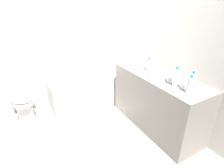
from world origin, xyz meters
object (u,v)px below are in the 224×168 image
object	(u,v)px
toilet	(23,101)
bath_mat	(103,116)
water_bottle_2	(190,85)
drinking_glass_1	(184,84)
water_bottle_0	(176,77)
water_bottle_1	(149,65)
toilet_paper_roll	(13,122)
drinking_glass_0	(140,64)
drinking_glass_2	(170,79)
sink_basin	(161,74)
bathtub	(91,87)
sink_faucet	(171,71)
drinking_glass_3	(131,62)
water_bottle_3	(192,81)

from	to	relation	value
toilet	bath_mat	world-z (taller)	toilet
water_bottle_2	drinking_glass_1	size ratio (longest dim) A/B	2.14
water_bottle_0	bath_mat	size ratio (longest dim) A/B	0.39
water_bottle_1	toilet_paper_roll	distance (m)	2.32
drinking_glass_0	bath_mat	size ratio (longest dim) A/B	0.14
drinking_glass_1	drinking_glass_2	distance (m)	0.21
sink_basin	drinking_glass_0	xyz separation A→B (m)	(-0.02, 0.45, 0.02)
bathtub	water_bottle_1	size ratio (longest dim) A/B	8.08
water_bottle_1	drinking_glass_0	world-z (taller)	water_bottle_1
bathtub	drinking_glass_2	xyz separation A→B (m)	(0.53, -1.39, 0.59)
sink_faucet	drinking_glass_1	size ratio (longest dim) A/B	1.50
sink_faucet	drinking_glass_2	world-z (taller)	drinking_glass_2
water_bottle_2	sink_basin	bearing A→B (deg)	81.29
sink_basin	drinking_glass_3	size ratio (longest dim) A/B	3.48
drinking_glass_2	water_bottle_3	bearing A→B (deg)	-80.49
sink_basin	toilet_paper_roll	bearing A→B (deg)	151.10
bathtub	drinking_glass_3	distance (m)	0.97
bath_mat	water_bottle_1	bearing A→B (deg)	-29.83
sink_faucet	water_bottle_3	world-z (taller)	water_bottle_3
drinking_glass_3	toilet_paper_roll	xyz separation A→B (m)	(-1.89, 0.51, -0.84)
water_bottle_1	toilet_paper_roll	xyz separation A→B (m)	(-1.97, 0.85, -0.88)
water_bottle_3	drinking_glass_3	world-z (taller)	water_bottle_3
water_bottle_3	toilet	bearing A→B (deg)	136.43
sink_faucet	drinking_glass_3	distance (m)	0.65
water_bottle_0	bath_mat	bearing A→B (deg)	120.30
drinking_glass_0	toilet_paper_roll	bearing A→B (deg)	161.93
water_bottle_2	drinking_glass_2	distance (m)	0.33
water_bottle_3	drinking_glass_3	bearing A→B (deg)	94.92
sink_basin	drinking_glass_0	size ratio (longest dim) A/B	3.82
bathtub	water_bottle_1	world-z (taller)	bathtub
sink_faucet	toilet_paper_roll	xyz separation A→B (m)	(-2.19, 1.10, -0.82)
sink_basin	drinking_glass_0	world-z (taller)	drinking_glass_0
water_bottle_0	drinking_glass_2	size ratio (longest dim) A/B	3.09
sink_basin	water_bottle_0	size ratio (longest dim) A/B	1.36
drinking_glass_1	drinking_glass_3	xyz separation A→B (m)	(-0.07, 1.01, -0.00)
toilet	sink_basin	bearing A→B (deg)	53.90
bathtub	water_bottle_3	size ratio (longest dim) A/B	6.61
drinking_glass_1	water_bottle_2	bearing A→B (deg)	-114.43
sink_faucet	drinking_glass_2	bearing A→B (deg)	-138.74
bathtub	water_bottle_0	xyz separation A→B (m)	(0.50, -1.51, 0.67)
water_bottle_0	water_bottle_2	world-z (taller)	water_bottle_0
water_bottle_3	drinking_glass_2	distance (m)	0.30
water_bottle_0	toilet_paper_roll	xyz separation A→B (m)	(-1.90, 1.43, -0.91)
bath_mat	toilet_paper_roll	xyz separation A→B (m)	(-1.36, 0.50, 0.06)
water_bottle_3	drinking_glass_0	xyz separation A→B (m)	(-0.02, 0.96, -0.07)
water_bottle_0	water_bottle_1	world-z (taller)	water_bottle_0
sink_basin	water_bottle_2	size ratio (longest dim) A/B	1.57
water_bottle_0	drinking_glass_2	xyz separation A→B (m)	(0.03, 0.12, -0.08)
water_bottle_0	toilet_paper_roll	distance (m)	2.55
water_bottle_0	bath_mat	world-z (taller)	water_bottle_0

